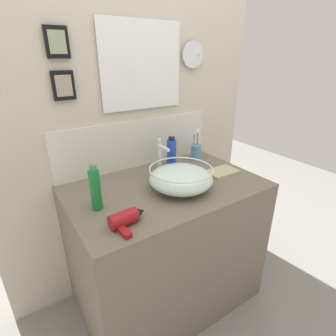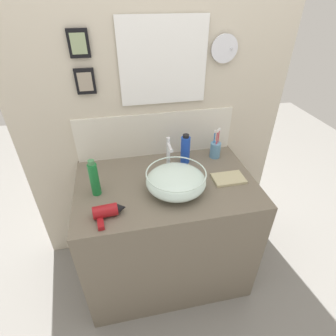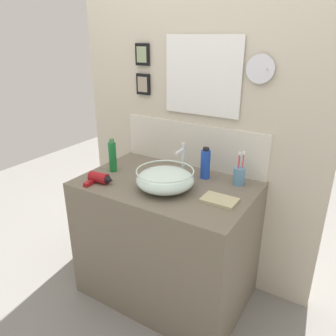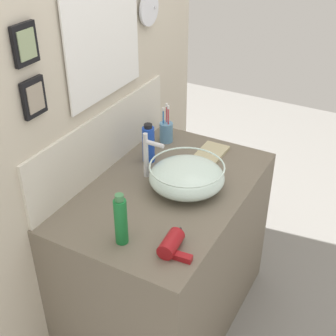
{
  "view_description": "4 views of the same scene",
  "coord_description": "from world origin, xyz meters",
  "px_view_note": "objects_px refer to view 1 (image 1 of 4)",
  "views": [
    {
      "loc": [
        -0.7,
        -1.08,
        1.48
      ],
      "look_at": [
        0.01,
        0.0,
        0.92
      ],
      "focal_mm": 28.0,
      "sensor_mm": 36.0,
      "label": 1
    },
    {
      "loc": [
        -0.24,
        -1.21,
        1.77
      ],
      "look_at": [
        0.01,
        0.0,
        0.92
      ],
      "focal_mm": 28.0,
      "sensor_mm": 36.0,
      "label": 2
    },
    {
      "loc": [
        0.96,
        -1.54,
        1.66
      ],
      "look_at": [
        0.01,
        0.0,
        0.92
      ],
      "focal_mm": 35.0,
      "sensor_mm": 36.0,
      "label": 3
    },
    {
      "loc": [
        -1.52,
        -0.84,
        2.03
      ],
      "look_at": [
        0.01,
        0.0,
        0.92
      ],
      "focal_mm": 50.0,
      "sensor_mm": 36.0,
      "label": 4
    }
  ],
  "objects_px": {
    "faucet": "(161,156)",
    "hand_towel": "(222,172)",
    "spray_bottle": "(95,189)",
    "toothbrush_cup": "(196,152)",
    "hair_drier": "(127,218)",
    "lotion_bottle": "(172,153)",
    "glass_bowl_sink": "(181,178)"
  },
  "relations": [
    {
      "from": "glass_bowl_sink",
      "to": "hand_towel",
      "type": "xyz_separation_m",
      "value": [
        0.33,
        0.03,
        -0.06
      ]
    },
    {
      "from": "glass_bowl_sink",
      "to": "lotion_bottle",
      "type": "relative_size",
      "value": 1.69
    },
    {
      "from": "glass_bowl_sink",
      "to": "toothbrush_cup",
      "type": "relative_size",
      "value": 1.61
    },
    {
      "from": "faucet",
      "to": "hand_towel",
      "type": "bearing_deg",
      "value": -27.43
    },
    {
      "from": "glass_bowl_sink",
      "to": "hand_towel",
      "type": "relative_size",
      "value": 1.8
    },
    {
      "from": "spray_bottle",
      "to": "glass_bowl_sink",
      "type": "bearing_deg",
      "value": -7.12
    },
    {
      "from": "hand_towel",
      "to": "toothbrush_cup",
      "type": "bearing_deg",
      "value": 88.12
    },
    {
      "from": "faucet",
      "to": "hair_drier",
      "type": "xyz_separation_m",
      "value": [
        -0.38,
        -0.34,
        -0.1
      ]
    },
    {
      "from": "hair_drier",
      "to": "faucet",
      "type": "bearing_deg",
      "value": 41.48
    },
    {
      "from": "glass_bowl_sink",
      "to": "lotion_bottle",
      "type": "xyz_separation_m",
      "value": [
        0.13,
        0.27,
        0.03
      ]
    },
    {
      "from": "spray_bottle",
      "to": "faucet",
      "type": "bearing_deg",
      "value": 18.15
    },
    {
      "from": "spray_bottle",
      "to": "hand_towel",
      "type": "relative_size",
      "value": 1.17
    },
    {
      "from": "hair_drier",
      "to": "toothbrush_cup",
      "type": "relative_size",
      "value": 0.8
    },
    {
      "from": "faucet",
      "to": "spray_bottle",
      "type": "xyz_separation_m",
      "value": [
        -0.44,
        -0.14,
        -0.02
      ]
    },
    {
      "from": "faucet",
      "to": "lotion_bottle",
      "type": "bearing_deg",
      "value": 29.86
    },
    {
      "from": "glass_bowl_sink",
      "to": "lotion_bottle",
      "type": "bearing_deg",
      "value": 65.18
    },
    {
      "from": "faucet",
      "to": "toothbrush_cup",
      "type": "distance_m",
      "value": 0.36
    },
    {
      "from": "glass_bowl_sink",
      "to": "faucet",
      "type": "bearing_deg",
      "value": 90.0
    },
    {
      "from": "toothbrush_cup",
      "to": "hand_towel",
      "type": "bearing_deg",
      "value": -91.88
    },
    {
      "from": "lotion_bottle",
      "to": "hand_towel",
      "type": "distance_m",
      "value": 0.33
    },
    {
      "from": "lotion_bottle",
      "to": "hair_drier",
      "type": "bearing_deg",
      "value": -141.09
    },
    {
      "from": "lotion_bottle",
      "to": "hand_towel",
      "type": "bearing_deg",
      "value": -49.83
    },
    {
      "from": "hair_drier",
      "to": "spray_bottle",
      "type": "bearing_deg",
      "value": 107.52
    },
    {
      "from": "glass_bowl_sink",
      "to": "hair_drier",
      "type": "relative_size",
      "value": 2.01
    },
    {
      "from": "hair_drier",
      "to": "lotion_bottle",
      "type": "height_order",
      "value": "lotion_bottle"
    },
    {
      "from": "hair_drier",
      "to": "glass_bowl_sink",
      "type": "bearing_deg",
      "value": 19.77
    },
    {
      "from": "hair_drier",
      "to": "toothbrush_cup",
      "type": "height_order",
      "value": "toothbrush_cup"
    },
    {
      "from": "faucet",
      "to": "spray_bottle",
      "type": "bearing_deg",
      "value": -161.85
    },
    {
      "from": "spray_bottle",
      "to": "hand_towel",
      "type": "bearing_deg",
      "value": -2.06
    },
    {
      "from": "spray_bottle",
      "to": "hair_drier",
      "type": "bearing_deg",
      "value": -72.48
    },
    {
      "from": "faucet",
      "to": "toothbrush_cup",
      "type": "relative_size",
      "value": 1.07
    },
    {
      "from": "hand_towel",
      "to": "hair_drier",
      "type": "bearing_deg",
      "value": -167.04
    }
  ]
}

